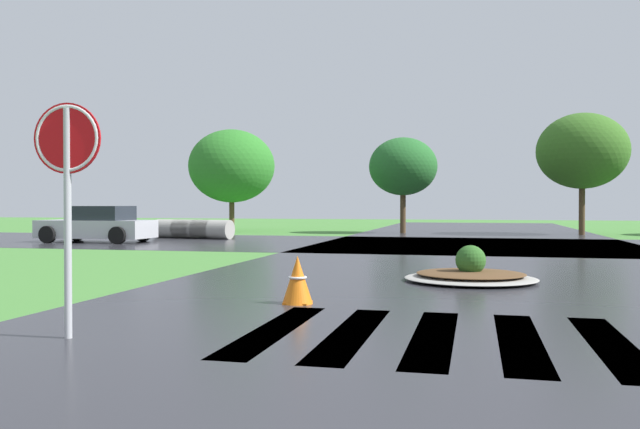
% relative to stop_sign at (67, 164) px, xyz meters
% --- Properties ---
extents(asphalt_roadway, '(11.33, 80.00, 0.01)m').
position_rel_stop_sign_xyz_m(asphalt_roadway, '(4.26, 6.09, -1.87)').
color(asphalt_roadway, '#2B2B30').
rests_on(asphalt_roadway, ground).
extents(asphalt_cross_road, '(90.00, 10.19, 0.01)m').
position_rel_stop_sign_xyz_m(asphalt_cross_road, '(4.26, 17.48, -1.87)').
color(asphalt_cross_road, '#2B2B30').
rests_on(asphalt_cross_road, ground).
extents(crosswalk_stripes, '(4.95, 3.20, 0.01)m').
position_rel_stop_sign_xyz_m(crosswalk_stripes, '(4.26, 1.01, -1.87)').
color(crosswalk_stripes, white).
rests_on(crosswalk_stripes, ground).
extents(stop_sign, '(0.76, 0.10, 2.53)m').
position_rel_stop_sign_xyz_m(stop_sign, '(0.00, 0.00, 0.00)').
color(stop_sign, '#B2B5BA').
rests_on(stop_sign, ground).
extents(median_island, '(2.45, 2.35, 0.68)m').
position_rel_stop_sign_xyz_m(median_island, '(4.17, 6.30, -1.74)').
color(median_island, '#9E9B93').
rests_on(median_island, ground).
extents(car_white_sedan, '(4.26, 2.07, 1.38)m').
position_rel_stop_sign_xyz_m(car_white_sedan, '(-9.69, 15.98, -1.25)').
color(car_white_sedan, '#B7B7BF').
rests_on(car_white_sedan, ground).
extents(drainage_pipe_stack, '(3.68, 1.40, 0.80)m').
position_rel_stop_sign_xyz_m(drainage_pipe_stack, '(-7.31, 19.33, -1.48)').
color(drainage_pipe_stack, '#9E9B93').
rests_on(drainage_pipe_stack, ground).
extents(traffic_cone, '(0.45, 0.45, 0.70)m').
position_rel_stop_sign_xyz_m(traffic_cone, '(1.75, 2.93, -1.54)').
color(traffic_cone, orange).
rests_on(traffic_cone, ground).
extents(background_treeline, '(38.70, 5.85, 6.06)m').
position_rel_stop_sign_xyz_m(background_treeline, '(9.56, 27.17, 1.96)').
color(background_treeline, '#4C3823').
rests_on(background_treeline, ground).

